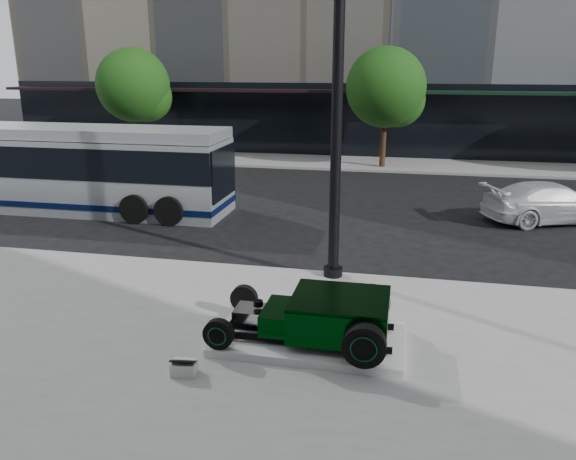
% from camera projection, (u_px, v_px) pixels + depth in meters
% --- Properties ---
extents(ground, '(120.00, 120.00, 0.00)m').
position_uv_depth(ground, '(323.00, 249.00, 15.75)').
color(ground, black).
rests_on(ground, ground).
extents(sidewalk_far, '(70.00, 4.00, 0.12)m').
position_uv_depth(sidewalk_far, '(363.00, 164.00, 28.86)').
color(sidewalk_far, gray).
rests_on(sidewalk_far, ground).
extents(street_trees, '(29.80, 3.80, 5.70)m').
position_uv_depth(street_trees, '(389.00, 91.00, 26.71)').
color(street_trees, black).
rests_on(street_trees, sidewalk_far).
extents(display_plinth, '(3.40, 1.80, 0.15)m').
position_uv_depth(display_plinth, '(309.00, 339.00, 10.21)').
color(display_plinth, silver).
rests_on(display_plinth, sidewalk_near).
extents(hot_rod, '(3.22, 2.00, 0.81)m').
position_uv_depth(hot_rod, '(328.00, 316.00, 10.00)').
color(hot_rod, black).
rests_on(hot_rod, display_plinth).
extents(info_plaque, '(0.43, 0.35, 0.31)m').
position_uv_depth(info_plaque, '(184.00, 367.00, 9.18)').
color(info_plaque, silver).
rests_on(info_plaque, sidewalk_near).
extents(lamppost, '(0.46, 0.46, 8.29)m').
position_uv_depth(lamppost, '(337.00, 114.00, 12.39)').
color(lamppost, black).
rests_on(lamppost, sidewalk_near).
extents(transit_bus, '(12.12, 2.88, 2.92)m').
position_uv_depth(transit_bus, '(61.00, 167.00, 19.78)').
color(transit_bus, silver).
rests_on(transit_bus, ground).
extents(white_sedan, '(4.83, 3.29, 1.30)m').
position_uv_depth(white_sedan, '(552.00, 203.00, 18.31)').
color(white_sedan, silver).
rests_on(white_sedan, ground).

